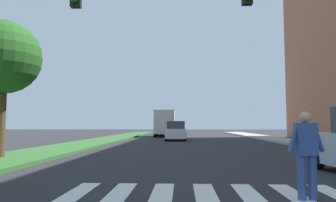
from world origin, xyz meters
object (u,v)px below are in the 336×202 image
object	(u,v)px
tree_mid	(3,58)
sedan_midblock	(176,131)
truck_box_delivery	(165,123)
sedan_far_horizon	(171,129)
sedan_distant	(168,130)
traffic_light_gantry	(74,20)
pedestrian_performer	(306,151)

from	to	relation	value
tree_mid	sedan_midblock	bearing A→B (deg)	68.20
sedan_midblock	truck_box_delivery	size ratio (longest dim) A/B	0.71
sedan_far_horizon	sedan_midblock	bearing A→B (deg)	-86.77
truck_box_delivery	sedan_midblock	bearing A→B (deg)	-80.49
tree_mid	truck_box_delivery	size ratio (longest dim) A/B	0.90
sedan_distant	sedan_far_horizon	bearing A→B (deg)	88.91
traffic_light_gantry	pedestrian_performer	bearing A→B (deg)	-22.46
sedan_distant	sedan_far_horizon	xyz separation A→B (m)	(0.15, 8.11, 0.05)
tree_mid	pedestrian_performer	world-z (taller)	tree_mid
sedan_far_horizon	truck_box_delivery	size ratio (longest dim) A/B	0.72
pedestrian_performer	sedan_far_horizon	world-z (taller)	sedan_far_horizon
tree_mid	sedan_distant	xyz separation A→B (m)	(5.36, 31.16, -3.41)
tree_mid	pedestrian_performer	size ratio (longest dim) A/B	3.30
tree_mid	sedan_far_horizon	size ratio (longest dim) A/B	1.25
truck_box_delivery	traffic_light_gantry	bearing A→B (deg)	-91.93
traffic_light_gantry	sedan_midblock	xyz separation A→B (m)	(2.46, 20.97, -3.54)
tree_mid	traffic_light_gantry	xyz separation A→B (m)	(4.31, -4.03, 0.18)
tree_mid	pedestrian_performer	distance (m)	11.99
tree_mid	truck_box_delivery	xyz separation A→B (m)	(5.31, 25.66, -2.54)
sedan_midblock	sedan_distant	world-z (taller)	sedan_midblock
tree_mid	sedan_far_horizon	world-z (taller)	tree_mid
sedan_far_horizon	traffic_light_gantry	bearing A→B (deg)	-91.59
sedan_midblock	traffic_light_gantry	bearing A→B (deg)	-96.70
sedan_midblock	sedan_far_horizon	distance (m)	22.37
traffic_light_gantry	sedan_distant	xyz separation A→B (m)	(1.05, 35.19, -3.59)
truck_box_delivery	sedan_far_horizon	bearing A→B (deg)	89.15
traffic_light_gantry	truck_box_delivery	bearing A→B (deg)	88.07
sedan_distant	sedan_far_horizon	size ratio (longest dim) A/B	1.04
traffic_light_gantry	truck_box_delivery	size ratio (longest dim) A/B	1.41
sedan_distant	tree_mid	bearing A→B (deg)	-99.75
tree_mid	truck_box_delivery	distance (m)	26.33
sedan_distant	sedan_far_horizon	distance (m)	8.11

